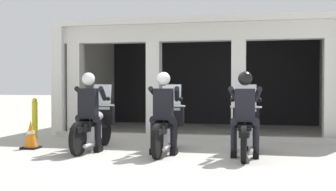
{
  "coord_description": "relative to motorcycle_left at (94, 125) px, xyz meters",
  "views": [
    {
      "loc": [
        1.78,
        -7.94,
        1.34
      ],
      "look_at": [
        0.0,
        0.43,
        1.12
      ],
      "focal_mm": 45.59,
      "sensor_mm": 36.0,
      "label": 1
    }
  ],
  "objects": [
    {
      "name": "motorcycle_left",
      "position": [
        0.0,
        0.0,
        0.0
      ],
      "size": [
        0.62,
        2.04,
        1.35
      ],
      "rotation": [
        0.0,
        0.0,
        -0.06
      ],
      "color": "black",
      "rests_on": "ground"
    },
    {
      "name": "police_officer_center",
      "position": [
        1.54,
        -0.31,
        0.44
      ],
      "size": [
        0.63,
        0.61,
        1.58
      ],
      "rotation": [
        0.0,
        0.0,
        -0.02
      ],
      "color": "black",
      "rests_on": "ground"
    },
    {
      "name": "police_officer_left",
      "position": [
        -0.0,
        -0.28,
        0.44
      ],
      "size": [
        0.63,
        0.61,
        1.58
      ],
      "rotation": [
        0.0,
        0.0,
        -0.06
      ],
      "color": "black",
      "rests_on": "ground"
    },
    {
      "name": "ground_plane",
      "position": [
        1.54,
        2.66,
        -0.5
      ],
      "size": [
        80.0,
        80.0,
        0.0
      ],
      "primitive_type": "plane",
      "color": "#A8A59E"
    },
    {
      "name": "kerb_strip",
      "position": [
        1.75,
        1.96,
        -0.44
      ],
      "size": [
        7.12,
        0.24,
        0.12
      ],
      "primitive_type": "cube",
      "color": "#B7B5AD",
      "rests_on": "ground"
    },
    {
      "name": "motorcycle_center",
      "position": [
        1.54,
        -0.02,
        0.0
      ],
      "size": [
        0.62,
        2.04,
        1.35
      ],
      "rotation": [
        0.0,
        0.0,
        -0.02
      ],
      "color": "black",
      "rests_on": "ground"
    },
    {
      "name": "station_building",
      "position": [
        1.75,
        4.66,
        1.39
      ],
      "size": [
        7.62,
        4.5,
        3.04
      ],
      "color": "black",
      "rests_on": "ground"
    },
    {
      "name": "traffic_cone_flank",
      "position": [
        -1.35,
        -0.16,
        -0.21
      ],
      "size": [
        0.34,
        0.34,
        0.59
      ],
      "color": "black",
      "rests_on": "ground"
    },
    {
      "name": "motorcycle_right",
      "position": [
        3.08,
        -0.08,
        0.0
      ],
      "size": [
        0.62,
        2.04,
        1.35
      ],
      "rotation": [
        0.0,
        0.0,
        -0.02
      ],
      "color": "black",
      "rests_on": "ground"
    },
    {
      "name": "police_officer_right",
      "position": [
        3.08,
        -0.37,
        0.44
      ],
      "size": [
        0.63,
        0.61,
        1.58
      ],
      "rotation": [
        0.0,
        0.0,
        -0.02
      ],
      "color": "black",
      "rests_on": "ground"
    },
    {
      "name": "bollard_kerbside",
      "position": [
        -2.23,
        1.56,
        -0.0
      ],
      "size": [
        0.14,
        0.14,
        1.01
      ],
      "color": "yellow",
      "rests_on": "ground"
    }
  ]
}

